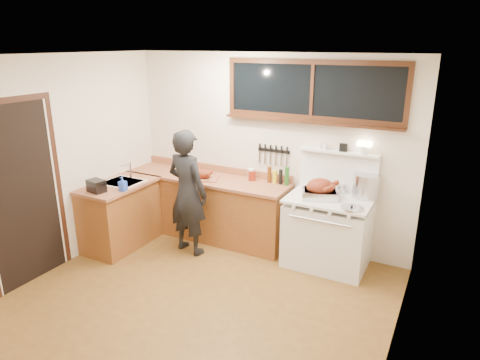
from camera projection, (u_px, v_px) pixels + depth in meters
The scene contains 20 objects.
ground_plane at pixel (201, 299), 4.76m from camera, with size 4.00×3.50×0.02m, color brown.
room_shell at pixel (196, 155), 4.25m from camera, with size 4.10×3.60×2.65m.
counter_back at pixel (207, 206), 6.20m from camera, with size 2.44×0.64×1.00m.
counter_left at pixel (120, 214), 5.90m from camera, with size 0.64×1.09×0.90m.
sink_unit at pixel (123, 186), 5.83m from camera, with size 0.50×0.45×0.37m.
vintage_stove at pixel (328, 230), 5.36m from camera, with size 1.02×0.74×1.58m.
back_window at pixel (312, 97), 5.31m from camera, with size 2.32×0.13×0.77m.
left_doorway at pixel (23, 193), 4.84m from camera, with size 0.02×1.04×2.17m.
knife_strip at pixel (273, 151), 5.77m from camera, with size 0.46×0.03×0.28m.
man at pixel (188, 192), 5.60m from camera, with size 0.67×0.50×1.68m.
soap_bottle at pixel (123, 184), 5.46m from camera, with size 0.09×0.09×0.19m.
toaster at pixel (96, 186), 5.42m from camera, with size 0.25×0.20×0.16m.
cutting_board at pixel (204, 176), 5.93m from camera, with size 0.48×0.43×0.14m.
roast_turkey at pixel (320, 190), 5.21m from camera, with size 0.51×0.45×0.25m.
stockpot at pixel (366, 186), 5.21m from camera, with size 0.41×0.41×0.30m.
saucepan at pixel (341, 188), 5.41m from camera, with size 0.18×0.28×0.11m.
pot_lid at pixel (352, 208), 4.88m from camera, with size 0.33×0.33×0.04m.
coffee_tin at pixel (252, 176), 5.88m from camera, with size 0.11×0.10×0.14m.
pitcher at pixel (251, 174), 5.89m from camera, with size 0.09×0.09×0.16m.
bottle_cluster at pixel (278, 176), 5.72m from camera, with size 0.31×0.06×0.25m.
Camera 1 is at (2.30, -3.45, 2.72)m, focal length 32.00 mm.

